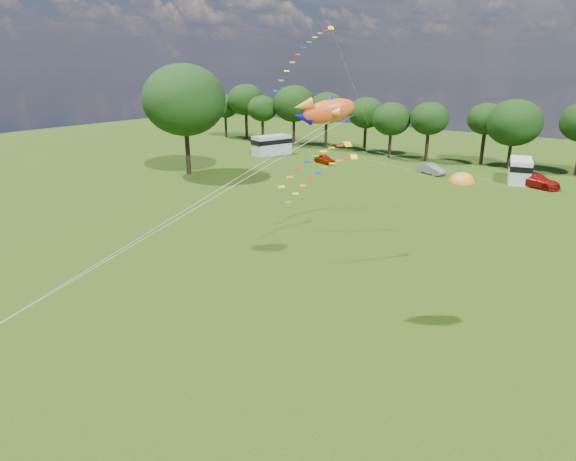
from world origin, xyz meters
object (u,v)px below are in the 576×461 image
Objects in this scene: car_b at (431,169)px; fish_kite at (324,111)px; campervan_a at (272,144)px; campervan_c at (520,169)px; car_a at (325,159)px; big_tree at (184,100)px; tent_orange at (462,182)px; car_c at (535,180)px.

car_b is 40.12m from fish_kite.
campervan_c is (34.71, 2.75, -0.12)m from campervan_a.
car_a is 43.54m from fish_kite.
big_tree reaches higher than car_b.
car_b is at bearing 60.27° from fish_kite.
car_a is at bearing 57.37° from big_tree.
campervan_a is 2.13× the size of fish_kite.
campervan_c is at bearing 39.44° from tent_orange.
big_tree is at bearing -162.48° from campervan_a.
car_b is at bearing 35.93° from big_tree.
car_a is 0.62× the size of campervan_c.
car_a is 0.98× the size of car_b.
tent_orange is (19.17, -0.39, -0.58)m from car_a.
car_c is 1.59× the size of tent_orange.
car_c is at bearing -64.90° from car_a.
tent_orange is at bearing -93.73° from car_b.
big_tree is 4.06× the size of tent_orange.
campervan_c is at bearing 29.84° from big_tree.
car_b is (14.52, 1.98, 0.05)m from car_a.
car_b is 0.63× the size of campervan_c.
campervan_a is 1.97× the size of tent_orange.
campervan_c reaches higher than car_a.
car_c is 0.89× the size of campervan_c.
car_a is at bearing -79.31° from campervan_a.
campervan_c is 1.79× the size of tent_orange.
car_a is (10.20, 15.93, -8.42)m from big_tree.
car_a is 26.57m from car_c.
campervan_c is at bearing -68.20° from campervan_a.
car_a is at bearing 178.83° from tent_orange.
campervan_c is 41.16m from fish_kite.
car_a is 1.19× the size of fish_kite.
car_b is 1.13× the size of tent_orange.
campervan_a is at bearing 103.75° from car_a.
big_tree reaches higher than campervan_c.
big_tree is 40.64m from campervan_c.
campervan_c is 1.94× the size of fish_kite.
tent_orange is at bearing -70.85° from car_a.
car_a is 1.10× the size of tent_orange.
tent_orange is 37.40m from fish_kite.
tent_orange is at bearing 116.36° from campervan_c.
car_b is 11.97m from car_c.
tent_orange is (29.37, 15.54, -9.00)m from big_tree.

